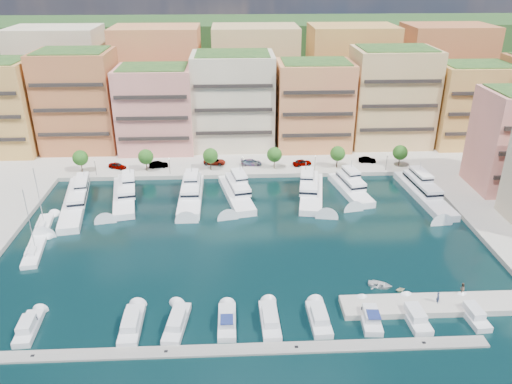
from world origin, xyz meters
TOP-DOWN VIEW (x-y plane):
  - ground at (0.00, 0.00)m, footprint 400.00×400.00m
  - north_quay at (0.00, 62.00)m, footprint 220.00×64.00m
  - hillside at (0.00, 110.00)m, footprint 240.00×40.00m
  - south_pontoon at (-3.00, -30.00)m, footprint 72.00×2.20m
  - finger_pier at (30.00, -22.00)m, footprint 32.00×5.00m
  - apartment_1 at (-44.00, 51.99)m, footprint 20.00×16.50m
  - apartment_2 at (-23.00, 49.99)m, footprint 20.00×15.50m
  - apartment_3 at (-2.00, 51.99)m, footprint 22.00×16.50m
  - apartment_4 at (20.00, 49.99)m, footprint 20.00×15.50m
  - apartment_5 at (42.00, 51.99)m, footprint 22.00×16.50m
  - apartment_6 at (64.00, 49.99)m, footprint 20.00×15.50m
  - backblock_0 at (-55.00, 74.00)m, footprint 26.00×18.00m
  - backblock_1 at (-25.00, 74.00)m, footprint 26.00×18.00m
  - backblock_2 at (5.00, 74.00)m, footprint 26.00×18.00m
  - backblock_3 at (35.00, 74.00)m, footprint 26.00×18.00m
  - backblock_4 at (65.00, 74.00)m, footprint 26.00×18.00m
  - tree_0 at (-40.00, 33.50)m, footprint 3.80×3.80m
  - tree_1 at (-24.00, 33.50)m, footprint 3.80×3.80m
  - tree_2 at (-8.00, 33.50)m, footprint 3.80×3.80m
  - tree_3 at (8.00, 33.50)m, footprint 3.80×3.80m
  - tree_4 at (24.00, 33.50)m, footprint 3.80×3.80m
  - tree_5 at (40.00, 33.50)m, footprint 3.80×3.80m
  - lamppost_0 at (-36.00, 31.20)m, footprint 0.30×0.30m
  - lamppost_1 at (-18.00, 31.20)m, footprint 0.30×0.30m
  - lamppost_2 at (0.00, 31.20)m, footprint 0.30×0.30m
  - lamppost_3 at (18.00, 31.20)m, footprint 0.30×0.30m
  - lamppost_4 at (36.00, 31.20)m, footprint 0.30×0.30m
  - yacht_0 at (-37.15, 17.24)m, footprint 8.57×26.04m
  - yacht_1 at (-26.99, 19.64)m, footprint 8.19×20.81m
  - yacht_2 at (-12.00, 19.53)m, footprint 5.03×20.71m
  - yacht_3 at (-1.79, 19.86)m, footprint 8.56×20.46m
  - yacht_4 at (15.36, 19.56)m, footprint 8.22×21.01m
  - yacht_5 at (24.67, 21.05)m, footprint 7.59×17.89m
  - yacht_6 at (40.75, 17.94)m, footprint 6.89×24.48m
  - cruiser_0 at (-32.45, -24.58)m, footprint 2.94×7.65m
  - cruiser_2 at (-17.60, -24.60)m, footprint 2.97×8.84m
  - cruiser_3 at (-11.03, -24.60)m, footprint 3.71×9.07m
  - cruiser_4 at (-3.65, -24.60)m, footprint 2.63×7.88m
  - cruiser_5 at (2.70, -24.59)m, footprint 2.93×8.69m
  - cruiser_6 at (10.03, -24.59)m, footprint 3.04×7.93m
  - cruiser_7 at (17.67, -24.60)m, footprint 3.19×7.67m
  - cruiser_8 at (24.41, -24.59)m, footprint 3.25×8.24m
  - cruiser_9 at (33.32, -24.58)m, footprint 3.00×7.65m
  - sailboat_2 at (-40.84, 6.77)m, footprint 4.05×9.70m
  - sailboat_1 at (-39.18, -3.19)m, footprint 4.47×11.09m
  - tender_1 at (24.49, -17.68)m, footprint 1.86×1.69m
  - tender_0 at (21.56, -16.25)m, footprint 4.66×4.02m
  - car_0 at (-31.65, 35.27)m, footprint 4.95×3.57m
  - car_1 at (-21.36, 35.58)m, footprint 4.93×2.28m
  - car_2 at (-7.17, 37.11)m, footprint 5.99×3.53m
  - car_3 at (2.28, 36.09)m, footprint 5.37×2.27m
  - car_4 at (15.33, 35.18)m, footprint 5.22×3.31m
  - car_5 at (32.58, 36.50)m, footprint 4.67×2.28m
  - person_0 at (28.80, -22.05)m, footprint 0.55×0.75m
  - person_1 at (33.45, -20.00)m, footprint 1.20×1.13m

SIDE VIEW (x-z plane):
  - ground at x=0.00m, z-range 0.00..0.00m
  - north_quay at x=0.00m, z-range -1.00..1.00m
  - hillside at x=0.00m, z-range -29.00..29.00m
  - south_pontoon at x=-3.00m, z-range -0.17..0.17m
  - finger_pier at x=30.00m, z-range -1.00..1.00m
  - sailboat_1 at x=-39.18m, z-range -6.30..6.90m
  - sailboat_2 at x=-40.84m, z-range -6.29..6.91m
  - tender_0 at x=21.56m, z-range 0.00..0.81m
  - tender_1 at x=24.49m, z-range 0.00..0.85m
  - cruiser_3 at x=-11.03m, z-range -0.73..1.82m
  - cruiser_2 at x=-17.60m, z-range -0.73..1.82m
  - cruiser_5 at x=2.70m, z-range -0.73..1.82m
  - cruiser_8 at x=24.41m, z-range -0.73..1.82m
  - cruiser_6 at x=10.03m, z-range -0.73..1.82m
  - cruiser_0 at x=-32.45m, z-range -0.73..1.82m
  - cruiser_9 at x=33.32m, z-range -0.73..1.82m
  - cruiser_4 at x=-3.65m, z-range -0.76..1.90m
  - cruiser_7 at x=17.67m, z-range -0.76..1.90m
  - yacht_4 at x=15.36m, z-range -2.56..4.74m
  - yacht_1 at x=-26.99m, z-range -2.56..4.74m
  - yacht_6 at x=40.75m, z-range -2.44..4.86m
  - yacht_2 at x=-12.00m, z-range -2.44..4.86m
  - yacht_0 at x=-37.15m, z-range -2.44..4.86m
  - yacht_3 at x=-1.79m, z-range -2.44..4.86m
  - yacht_5 at x=24.67m, z-range -2.44..4.86m
  - car_5 at x=32.58m, z-range 1.00..2.47m
  - car_3 at x=2.28m, z-range 1.00..2.55m
  - car_2 at x=-7.17m, z-range 1.00..2.56m
  - car_0 at x=-31.65m, z-range 1.00..2.57m
  - car_1 at x=-21.36m, z-range 1.00..2.57m
  - car_4 at x=15.33m, z-range 1.00..2.65m
  - person_0 at x=28.80m, z-range 1.00..2.91m
  - person_1 at x=33.45m, z-range 1.00..2.97m
  - lamppost_0 at x=-36.00m, z-range 1.73..5.93m
  - lamppost_1 at x=-18.00m, z-range 1.73..5.93m
  - lamppost_2 at x=0.00m, z-range 1.73..5.93m
  - lamppost_3 at x=18.00m, z-range 1.73..5.93m
  - lamppost_4 at x=36.00m, z-range 1.73..5.93m
  - tree_0 at x=-40.00m, z-range 1.92..7.57m
  - tree_1 at x=-24.00m, z-range 1.92..7.57m
  - tree_2 at x=-8.00m, z-range 1.92..7.57m
  - tree_3 at x=8.00m, z-range 1.92..7.57m
  - tree_4 at x=24.00m, z-range 1.92..7.57m
  - tree_5 at x=40.00m, z-range 1.92..7.57m
  - apartment_2 at x=-23.00m, z-range 0.91..23.71m
  - apartment_6 at x=64.00m, z-range 0.91..23.71m
  - apartment_4 at x=20.00m, z-range 0.91..24.71m
  - apartment_3 at x=-2.00m, z-range 0.91..26.71m
  - apartment_5 at x=42.00m, z-range 0.91..27.71m
  - apartment_1 at x=-44.00m, z-range 0.91..27.71m
  - backblock_0 at x=-55.00m, z-range 1.00..31.00m
  - backblock_1 at x=-25.00m, z-range 1.00..31.00m
  - backblock_2 at x=5.00m, z-range 1.00..31.00m
  - backblock_3 at x=35.00m, z-range 1.00..31.00m
  - backblock_4 at x=65.00m, z-range 1.00..31.00m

